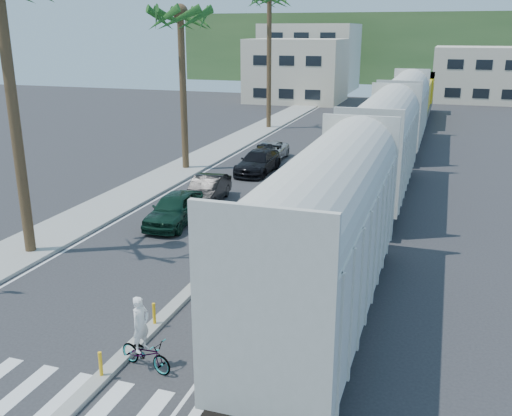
{
  "coord_description": "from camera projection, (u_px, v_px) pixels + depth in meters",
  "views": [
    {
      "loc": [
        8.17,
        -12.32,
        9.04
      ],
      "look_at": [
        1.04,
        9.06,
        2.0
      ],
      "focal_mm": 40.0,
      "sensor_mm": 36.0,
      "label": 1
    }
  ],
  "objects": [
    {
      "name": "ground",
      "position": [
        122.0,
        360.0,
        16.32
      ],
      "size": [
        140.0,
        140.0,
        0.0
      ],
      "primitive_type": "plane",
      "color": "#28282B",
      "rests_on": "ground"
    },
    {
      "name": "sidewalk",
      "position": [
        201.0,
        159.0,
        41.5
      ],
      "size": [
        3.0,
        90.0,
        0.15
      ],
      "primitive_type": "cube",
      "color": "gray",
      "rests_on": "ground"
    },
    {
      "name": "rails",
      "position": [
        394.0,
        164.0,
        40.15
      ],
      "size": [
        1.56,
        100.0,
        0.06
      ],
      "color": "black",
      "rests_on": "ground"
    },
    {
      "name": "median",
      "position": [
        297.0,
        186.0,
        34.37
      ],
      "size": [
        0.45,
        60.0,
        0.85
      ],
      "color": "gray",
      "rests_on": "ground"
    },
    {
      "name": "crosswalk",
      "position": [
        80.0,
        401.0,
        14.51
      ],
      "size": [
        14.0,
        2.2,
        0.01
      ],
      "primitive_type": "cube",
      "color": "silver",
      "rests_on": "ground"
    },
    {
      "name": "lane_markings",
      "position": [
        285.0,
        166.0,
        39.6
      ],
      "size": [
        9.42,
        90.0,
        0.01
      ],
      "color": "silver",
      "rests_on": "ground"
    },
    {
      "name": "freight_train",
      "position": [
        392.0,
        131.0,
        36.25
      ],
      "size": [
        3.0,
        60.94,
        5.85
      ],
      "color": "beige",
      "rests_on": "ground"
    },
    {
      "name": "palm_trees",
      "position": [
        187.0,
        1.0,
        36.1
      ],
      "size": [
        3.5,
        37.2,
        13.75
      ],
      "color": "brown",
      "rests_on": "ground"
    },
    {
      "name": "buildings",
      "position": [
        345.0,
        64.0,
        81.84
      ],
      "size": [
        38.0,
        27.0,
        10.0
      ],
      "color": "beige",
      "rests_on": "ground"
    },
    {
      "name": "hillside",
      "position": [
        406.0,
        48.0,
        105.08
      ],
      "size": [
        80.0,
        20.0,
        12.0
      ],
      "primitive_type": "cube",
      "color": "#385628",
      "rests_on": "ground"
    },
    {
      "name": "car_lead",
      "position": [
        175.0,
        209.0,
        27.6
      ],
      "size": [
        2.36,
        4.76,
        1.55
      ],
      "primitive_type": "imported",
      "rotation": [
        0.0,
        0.0,
        0.06
      ],
      "color": "black",
      "rests_on": "ground"
    },
    {
      "name": "car_second",
      "position": [
        207.0,
        190.0,
        31.01
      ],
      "size": [
        2.49,
        4.81,
        1.48
      ],
      "primitive_type": "imported",
      "rotation": [
        0.0,
        0.0,
        0.1
      ],
      "color": "black",
      "rests_on": "ground"
    },
    {
      "name": "car_third",
      "position": [
        258.0,
        162.0,
        37.63
      ],
      "size": [
        2.24,
        5.11,
        1.46
      ],
      "primitive_type": "imported",
      "rotation": [
        0.0,
        0.0,
        -0.02
      ],
      "color": "black",
      "rests_on": "ground"
    },
    {
      "name": "car_rear",
      "position": [
        268.0,
        151.0,
        41.22
      ],
      "size": [
        2.56,
        4.96,
        1.34
      ],
      "primitive_type": "imported",
      "rotation": [
        0.0,
        0.0,
        0.04
      ],
      "color": "#A4A7A9",
      "rests_on": "ground"
    },
    {
      "name": "cyclist",
      "position": [
        145.0,
        346.0,
        15.76
      ],
      "size": [
        1.45,
        2.06,
        2.16
      ],
      "rotation": [
        0.0,
        0.0,
        1.32
      ],
      "color": "#9EA0A5",
      "rests_on": "ground"
    }
  ]
}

